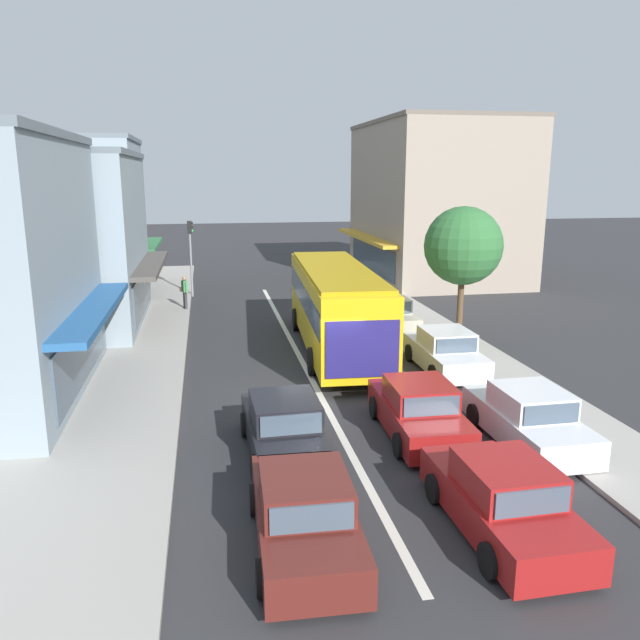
# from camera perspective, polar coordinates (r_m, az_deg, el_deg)

# --- Properties ---
(ground_plane) EXTENTS (140.00, 140.00, 0.00)m
(ground_plane) POSITION_cam_1_polar(r_m,az_deg,el_deg) (19.73, -0.17, -6.57)
(ground_plane) COLOR #2D2D30
(lane_centre_line) EXTENTS (0.20, 28.00, 0.01)m
(lane_centre_line) POSITION_cam_1_polar(r_m,az_deg,el_deg) (23.49, -1.91, -3.31)
(lane_centre_line) COLOR silver
(lane_centre_line) RESTS_ON ground
(sidewalk_left) EXTENTS (5.20, 44.00, 0.14)m
(sidewalk_left) POSITION_cam_1_polar(r_m,az_deg,el_deg) (25.40, -17.97, -2.53)
(sidewalk_left) COLOR #A39E96
(sidewalk_left) RESTS_ON ground
(kerb_right) EXTENTS (2.80, 44.00, 0.12)m
(kerb_right) POSITION_cam_1_polar(r_m,az_deg,el_deg) (26.89, 10.63, -1.27)
(kerb_right) COLOR #A39E96
(kerb_right) RESTS_ON ground
(shopfront_mid_block) EXTENTS (9.00, 9.22, 7.64)m
(shopfront_mid_block) POSITION_cam_1_polar(r_m,az_deg,el_deg) (29.75, -23.89, 6.57)
(shopfront_mid_block) COLOR #84939E
(shopfront_mid_block) RESTS_ON ground
(shopfront_far_end) EXTENTS (7.57, 7.32, 8.66)m
(shopfront_far_end) POSITION_cam_1_polar(r_m,az_deg,el_deg) (37.90, -21.11, 8.78)
(shopfront_far_end) COLOR #84939E
(shopfront_far_end) RESTS_ON ground
(building_right_far) EXTENTS (9.43, 12.74, 9.96)m
(building_right_far) POSITION_cam_1_polar(r_m,az_deg,el_deg) (41.76, 10.52, 10.65)
(building_right_far) COLOR gray
(building_right_far) RESTS_ON ground
(city_bus) EXTENTS (3.17, 10.98, 3.23)m
(city_bus) POSITION_cam_1_polar(r_m,az_deg,el_deg) (23.85, 1.45, 1.60)
(city_bus) COLOR yellow
(city_bus) RESTS_ON ground
(sedan_queue_far_back) EXTENTS (1.96, 4.23, 1.47)m
(sedan_queue_far_back) POSITION_cam_1_polar(r_m,az_deg,el_deg) (12.76, 16.38, -15.52)
(sedan_queue_far_back) COLOR maroon
(sedan_queue_far_back) RESTS_ON ground
(sedan_queue_gap_filler) EXTENTS (2.00, 4.25, 1.47)m
(sedan_queue_gap_filler) POSITION_cam_1_polar(r_m,az_deg,el_deg) (16.61, 8.99, -8.21)
(sedan_queue_gap_filler) COLOR maroon
(sedan_queue_gap_filler) RESTS_ON ground
(sedan_behind_bus_mid) EXTENTS (1.98, 4.24, 1.47)m
(sedan_behind_bus_mid) POSITION_cam_1_polar(r_m,az_deg,el_deg) (15.36, -3.25, -9.88)
(sedan_behind_bus_mid) COLOR black
(sedan_behind_bus_mid) RESTS_ON ground
(sedan_adjacent_lane_trail) EXTENTS (2.00, 4.25, 1.47)m
(sedan_adjacent_lane_trail) POSITION_cam_1_polar(r_m,az_deg,el_deg) (11.85, -1.42, -17.33)
(sedan_adjacent_lane_trail) COLOR #561E19
(sedan_adjacent_lane_trail) RESTS_ON ground
(parked_sedan_kerb_front) EXTENTS (1.92, 4.21, 1.47)m
(parked_sedan_kerb_front) POSITION_cam_1_polar(r_m,az_deg,el_deg) (16.77, 18.50, -8.54)
(parked_sedan_kerb_front) COLOR silver
(parked_sedan_kerb_front) RESTS_ON ground
(parked_sedan_kerb_second) EXTENTS (1.94, 4.22, 1.47)m
(parked_sedan_kerb_second) POSITION_cam_1_polar(r_m,az_deg,el_deg) (22.06, 11.36, -2.89)
(parked_sedan_kerb_second) COLOR silver
(parked_sedan_kerb_second) RESTS_ON ground
(parked_sedan_kerb_third) EXTENTS (1.94, 4.22, 1.47)m
(parked_sedan_kerb_third) POSITION_cam_1_polar(r_m,az_deg,el_deg) (27.43, 6.23, 0.46)
(parked_sedan_kerb_third) COLOR #B7B29E
(parked_sedan_kerb_third) RESTS_ON ground
(traffic_light_downstreet) EXTENTS (0.33, 0.24, 4.20)m
(traffic_light_downstreet) POSITION_cam_1_polar(r_m,az_deg,el_deg) (35.18, -11.76, 6.70)
(traffic_light_downstreet) COLOR gray
(traffic_light_downstreet) RESTS_ON ground
(street_tree_right) EXTENTS (3.01, 3.01, 5.51)m
(street_tree_right) POSITION_cam_1_polar(r_m,az_deg,el_deg) (24.62, 12.97, 6.60)
(street_tree_right) COLOR brown
(street_tree_right) RESTS_ON ground
(pedestrian_with_handbag_near) EXTENTS (0.42, 0.64, 1.63)m
(pedestrian_with_handbag_near) POSITION_cam_1_polar(r_m,az_deg,el_deg) (31.61, -12.28, 2.68)
(pedestrian_with_handbag_near) COLOR #333338
(pedestrian_with_handbag_near) RESTS_ON sidewalk_left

